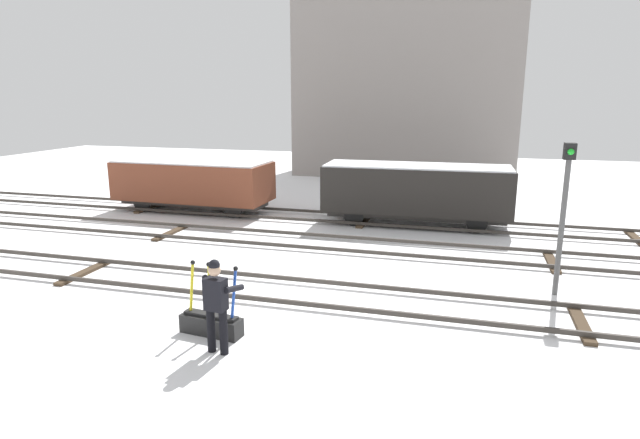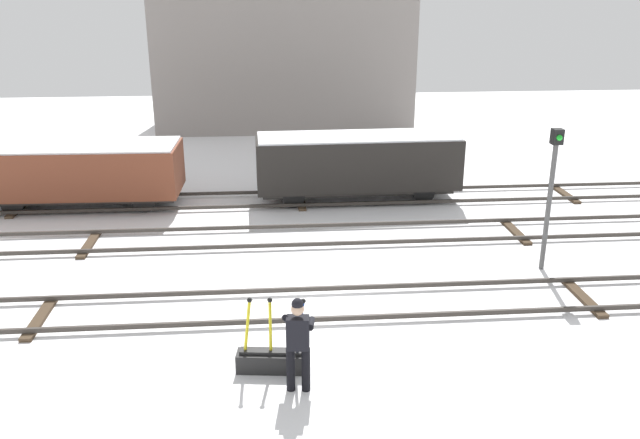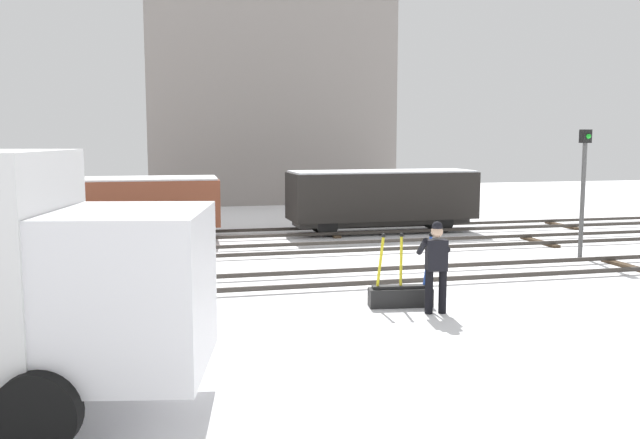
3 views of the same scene
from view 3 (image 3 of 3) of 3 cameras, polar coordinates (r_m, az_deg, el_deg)
ground_plane at (r=16.00m, az=7.52°, el=-4.99°), size 60.00×60.00×0.00m
track_main_line at (r=15.98m, az=7.53°, el=-4.59°), size 44.00×1.94×0.18m
track_siding_near at (r=19.86m, az=3.27°, el=-2.27°), size 44.00×1.94×0.18m
track_siding_far at (r=23.05m, az=0.91°, el=-0.98°), size 44.00×1.94×0.18m
switch_lever_frame at (r=13.43m, az=6.77°, el=-6.21°), size 1.27×0.51×1.45m
rail_worker at (r=12.87m, az=9.70°, el=-3.50°), size 0.59×0.66×1.74m
signal_post at (r=19.81m, az=21.22°, el=3.21°), size 0.24×0.32×3.49m
apartment_building at (r=35.90m, az=-4.51°, el=12.09°), size 12.28×6.33×13.02m
freight_car_mid_siding at (r=22.27m, az=-16.32°, el=1.25°), size 6.11×2.36×2.01m
freight_car_near_switch at (r=23.43m, az=5.22°, el=1.93°), size 6.44×2.09×2.15m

